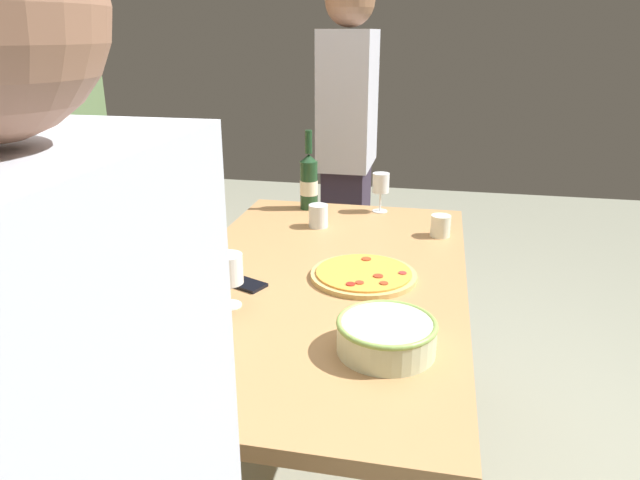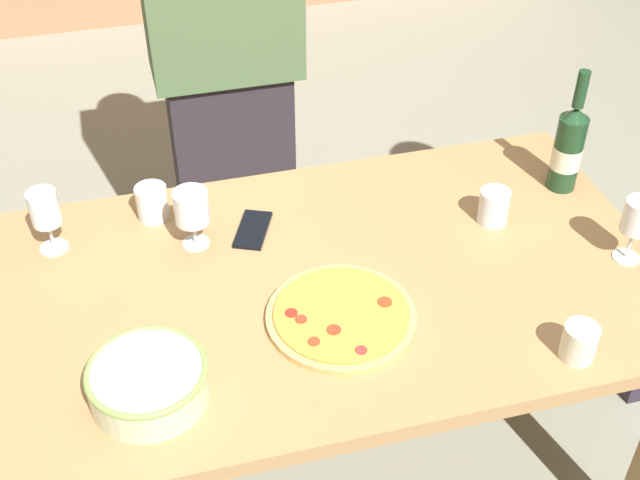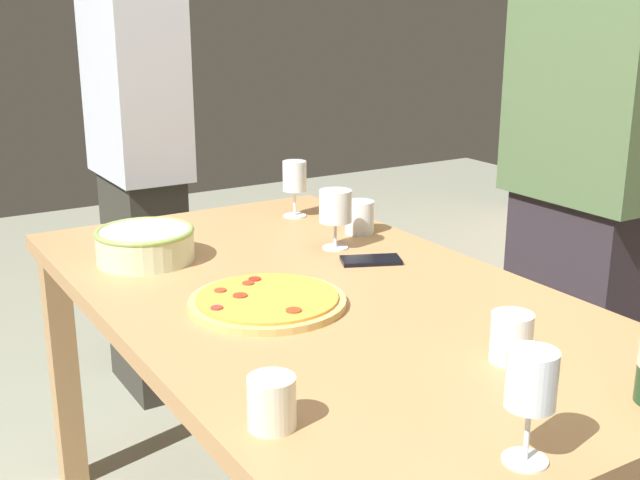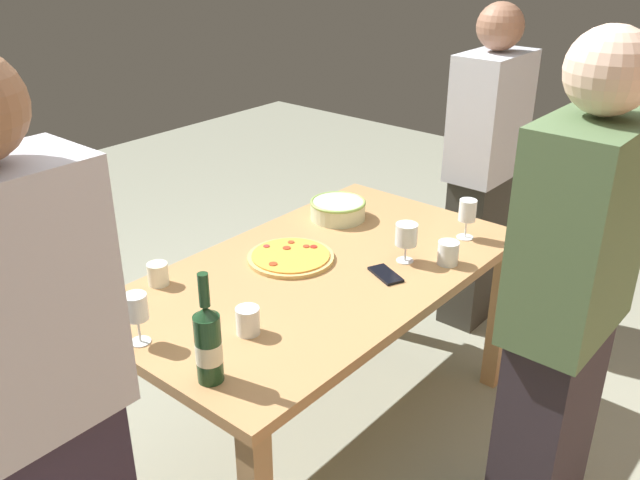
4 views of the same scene
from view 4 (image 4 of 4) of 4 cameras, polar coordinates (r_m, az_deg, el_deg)
The scene contains 15 objects.
ground_plane at distance 2.95m, azimuth -0.00°, elevation -15.46°, with size 8.00×8.00×0.00m, color gray.
dining_table at distance 2.57m, azimuth -0.00°, elevation -4.28°, with size 1.60×0.90×0.75m.
pizza at distance 2.59m, azimuth -2.47°, elevation -1.43°, with size 0.33×0.33×0.02m.
serving_bowl at distance 2.94m, azimuth 1.51°, elevation 2.64°, with size 0.24×0.24×0.08m.
wine_bottle at distance 1.91m, azimuth -9.34°, elevation -8.48°, with size 0.08×0.08×0.34m.
wine_glass_near_pizza at distance 2.79m, azimuth 12.23°, elevation 2.34°, with size 0.07×0.07×0.16m.
wine_glass_by_bottle at distance 2.12m, azimuth -15.10°, elevation -5.64°, with size 0.07×0.07×0.17m.
wine_glass_far_left at distance 2.56m, azimuth 7.23°, elevation 0.31°, with size 0.08×0.08×0.15m.
cup_amber at distance 2.47m, azimuth -13.39°, elevation -2.78°, with size 0.07×0.07×0.08m, color white.
cup_ceramic at distance 2.59m, azimuth 10.66°, elevation -1.06°, with size 0.08×0.08×0.09m, color white.
cup_spare at distance 2.14m, azimuth -6.05°, elevation -6.72°, with size 0.08×0.08×0.09m, color white.
cell_phone at distance 2.49m, azimuth 5.50°, elevation -2.88°, with size 0.07×0.14×0.01m, color black.
person_host at distance 1.78m, azimuth -22.73°, elevation -13.05°, with size 0.42×0.24×1.72m.
person_guest_left at distance 3.44m, azimuth 13.59°, elevation 5.57°, with size 0.42×0.24×1.60m.
person_guest_right at distance 2.13m, azimuth 19.80°, elevation -6.31°, with size 0.44×0.24×1.70m.
Camera 4 is at (1.71, 1.44, 1.92)m, focal length 38.27 mm.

